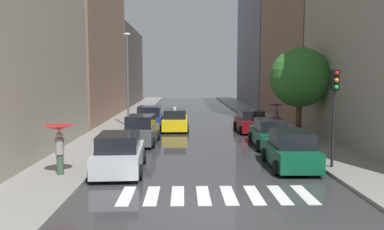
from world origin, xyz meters
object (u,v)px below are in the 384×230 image
at_px(parked_car_right_second, 270,134).
at_px(street_tree_right, 300,77).
at_px(taxi_midroad, 175,120).
at_px(pedestrian_near_tree, 59,137).
at_px(parked_car_left_third, 150,119).
at_px(parked_car_left_second, 141,131).
at_px(parked_car_right_third, 250,122).
at_px(parked_car_right_nearest, 290,151).
at_px(lamp_post_left, 128,73).
at_px(parked_car_left_nearest, 119,154).
at_px(traffic_light_right_corner, 335,97).
at_px(pedestrian_foreground, 276,111).

bearing_deg(parked_car_right_second, street_tree_right, -42.08).
distance_m(taxi_midroad, pedestrian_near_tree, 14.36).
height_order(parked_car_left_third, taxi_midroad, parked_car_left_third).
xyz_separation_m(parked_car_left_second, parked_car_right_third, (7.59, 4.93, -0.06)).
height_order(parked_car_left_second, pedestrian_near_tree, pedestrian_near_tree).
bearing_deg(parked_car_right_nearest, parked_car_right_second, -1.57).
distance_m(parked_car_left_second, parked_car_right_nearest, 9.74).
bearing_deg(lamp_post_left, parked_car_left_nearest, -83.45).
bearing_deg(pedestrian_near_tree, parked_car_right_third, -135.60).
bearing_deg(parked_car_left_nearest, parked_car_right_second, -56.49).
relative_size(traffic_light_right_corner, lamp_post_left, 0.58).
height_order(parked_car_right_second, street_tree_right, street_tree_right).
bearing_deg(parked_car_right_nearest, taxi_midroad, 25.58).
bearing_deg(parked_car_right_third, street_tree_right, -141.88).
relative_size(parked_car_left_nearest, taxi_midroad, 1.02).
distance_m(taxi_midroad, traffic_light_right_corner, 14.80).
relative_size(parked_car_right_second, parked_car_right_third, 1.10).
height_order(parked_car_left_nearest, parked_car_right_nearest, parked_car_right_nearest).
distance_m(parked_car_left_nearest, parked_car_left_second, 6.79).
bearing_deg(parked_car_right_third, parked_car_left_third, 77.40).
relative_size(pedestrian_foreground, pedestrian_near_tree, 1.00).
bearing_deg(street_tree_right, parked_car_right_nearest, -109.28).
xyz_separation_m(parked_car_left_third, traffic_light_right_corner, (9.22, -13.34, 2.44)).
xyz_separation_m(parked_car_right_second, lamp_post_left, (-9.54, 8.24, 3.62)).
bearing_deg(taxi_midroad, parked_car_right_second, -140.28).
relative_size(parked_car_left_second, pedestrian_near_tree, 2.09).
height_order(parked_car_right_nearest, street_tree_right, street_tree_right).
xyz_separation_m(parked_car_left_third, lamp_post_left, (-1.78, 0.71, 3.54)).
bearing_deg(taxi_midroad, pedestrian_foreground, -105.60).
xyz_separation_m(pedestrian_foreground, lamp_post_left, (-11.09, 3.38, 2.70)).
height_order(parked_car_left_second, parked_car_right_nearest, parked_car_left_second).
xyz_separation_m(parked_car_left_second, parked_car_right_nearest, (7.45, -6.27, -0.03)).
distance_m(taxi_midroad, lamp_post_left, 5.41).
bearing_deg(parked_car_left_nearest, traffic_light_right_corner, -92.70).
distance_m(parked_car_left_second, street_tree_right, 10.84).
bearing_deg(parked_car_right_third, parked_car_right_nearest, 178.75).
bearing_deg(pedestrian_foreground, parked_car_right_second, 57.97).
height_order(parked_car_right_third, lamp_post_left, lamp_post_left).
relative_size(parked_car_left_nearest, traffic_light_right_corner, 1.04).
height_order(parked_car_right_third, traffic_light_right_corner, traffic_light_right_corner).
bearing_deg(pedestrian_foreground, parked_car_left_nearest, 34.12).
distance_m(parked_car_left_nearest, pedestrian_foreground, 14.30).
height_order(parked_car_right_third, taxi_midroad, taxi_midroad).
relative_size(parked_car_left_third, pedestrian_near_tree, 2.05).
xyz_separation_m(taxi_midroad, traffic_light_right_corner, (7.23, -12.67, 2.52)).
relative_size(parked_car_left_nearest, lamp_post_left, 0.61).
bearing_deg(traffic_light_right_corner, pedestrian_foreground, 89.52).
height_order(street_tree_right, traffic_light_right_corner, street_tree_right).
height_order(pedestrian_near_tree, traffic_light_right_corner, traffic_light_right_corner).
distance_m(parked_car_left_nearest, lamp_post_left, 14.60).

